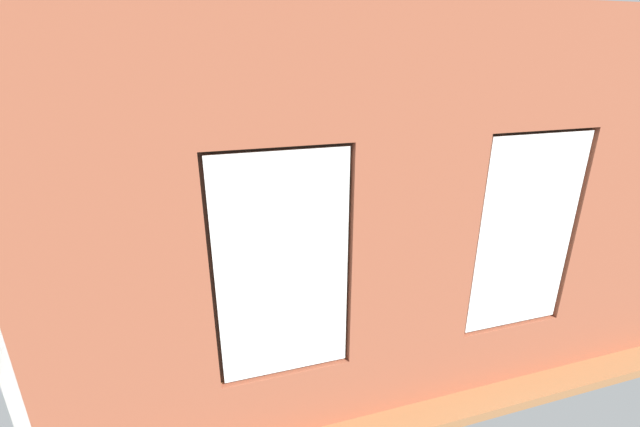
{
  "coord_description": "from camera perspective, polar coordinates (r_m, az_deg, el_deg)",
  "views": [
    {
      "loc": [
        1.69,
        5.48,
        3.16
      ],
      "look_at": [
        0.13,
        0.4,
        1.15
      ],
      "focal_mm": 24.0,
      "sensor_mm": 36.0,
      "label": 1
    }
  ],
  "objects": [
    {
      "name": "potted_plant_mid_room_small",
      "position": [
        7.58,
        5.98,
        -0.85
      ],
      "size": [
        0.35,
        0.35,
        0.57
      ],
      "color": "beige",
      "rests_on": "ground_plane"
    },
    {
      "name": "potted_plant_near_tv",
      "position": [
        4.71,
        -20.71,
        -10.46
      ],
      "size": [
        0.94,
        0.86,
        1.51
      ],
      "color": "beige",
      "rests_on": "ground_plane"
    },
    {
      "name": "media_console",
      "position": [
        5.94,
        -25.07,
        -11.0
      ],
      "size": [
        1.12,
        0.42,
        0.46
      ],
      "primitive_type": "cube",
      "color": "black",
      "rests_on": "ground_plane"
    },
    {
      "name": "remote_black",
      "position": [
        6.12,
        -6.98,
        -5.78
      ],
      "size": [
        0.07,
        0.17,
        0.02
      ],
      "primitive_type": "cube",
      "rotation": [
        0.0,
        0.0,
        3.23
      ],
      "color": "black",
      "rests_on": "coffee_table"
    },
    {
      "name": "potted_plant_corner_far_left",
      "position": [
        5.87,
        31.23,
        -5.12
      ],
      "size": [
        1.07,
        1.04,
        1.45
      ],
      "color": "#9E5638",
      "rests_on": "ground_plane"
    },
    {
      "name": "tv_flatscreen",
      "position": [
        5.68,
        -25.97,
        -5.88
      ],
      "size": [
        1.02,
        0.2,
        0.72
      ],
      "color": "black",
      "rests_on": "media_console"
    },
    {
      "name": "couch_left",
      "position": [
        7.47,
        17.51,
        -2.55
      ],
      "size": [
        0.96,
        2.06,
        0.8
      ],
      "rotation": [
        0.0,
        0.0,
        1.62
      ],
      "color": "black",
      "rests_on": "ground_plane"
    },
    {
      "name": "potted_plant_foreground_right",
      "position": [
        7.88,
        -21.41,
        0.5
      ],
      "size": [
        0.8,
        0.69,
        1.1
      ],
      "color": "#9E5638",
      "rests_on": "ground_plane"
    },
    {
      "name": "potted_plant_by_left_couch",
      "position": [
        8.45,
        9.77,
        0.42
      ],
      "size": [
        0.19,
        0.19,
        0.42
      ],
      "color": "#9E5638",
      "rests_on": "ground_plane"
    },
    {
      "name": "ground_plane",
      "position": [
        6.57,
        0.08,
        -8.49
      ],
      "size": [
        6.74,
        5.99,
        0.1
      ],
      "primitive_type": "cube",
      "color": "#99663D"
    },
    {
      "name": "cup_ceramic",
      "position": [
        6.31,
        -5.43,
        -4.42
      ],
      "size": [
        0.09,
        0.09,
        0.11
      ],
      "primitive_type": "cylinder",
      "color": "#33567F",
      "rests_on": "coffee_table"
    },
    {
      "name": "table_plant_small",
      "position": [
        6.43,
        -1.26,
        -3.41
      ],
      "size": [
        0.12,
        0.12,
        0.18
      ],
      "color": "gray",
      "rests_on": "coffee_table"
    },
    {
      "name": "brick_wall_with_windows",
      "position": [
        3.61,
        12.42,
        -2.57
      ],
      "size": [
        6.14,
        0.3,
        3.52
      ],
      "color": "#9E5138",
      "rests_on": "ground_plane"
    },
    {
      "name": "potted_plant_between_couches",
      "position": [
        5.19,
        18.64,
        -9.45
      ],
      "size": [
        0.84,
        0.79,
        1.32
      ],
      "color": "beige",
      "rests_on": "ground_plane"
    },
    {
      "name": "potted_plant_beside_window_right",
      "position": [
        4.22,
        -19.11,
        -16.26
      ],
      "size": [
        0.81,
        0.85,
        1.17
      ],
      "color": "gray",
      "rests_on": "ground_plane"
    },
    {
      "name": "white_wall_right",
      "position": [
        5.62,
        -30.19,
        3.48
      ],
      "size": [
        0.1,
        4.99,
        3.52
      ],
      "primitive_type": "cube",
      "color": "silver",
      "rests_on": "ground_plane"
    },
    {
      "name": "candle_jar",
      "position": [
        6.18,
        -2.83,
        -4.85
      ],
      "size": [
        0.08,
        0.08,
        0.12
      ],
      "primitive_type": "cylinder",
      "color": "#B7333D",
      "rests_on": "coffee_table"
    },
    {
      "name": "potted_plant_corner_near_left",
      "position": [
        8.9,
        11.88,
        4.88
      ],
      "size": [
        0.89,
        0.85,
        1.32
      ],
      "color": "beige",
      "rests_on": "ground_plane"
    },
    {
      "name": "couch_by_window",
      "position": [
        4.74,
        4.6,
        -15.96
      ],
      "size": [
        1.79,
        0.87,
        0.8
      ],
      "color": "black",
      "rests_on": "ground_plane"
    },
    {
      "name": "coffee_table",
      "position": [
        6.31,
        -3.87,
        -5.51
      ],
      "size": [
        1.21,
        0.73,
        0.43
      ],
      "color": "#A87547",
      "rests_on": "ground_plane"
    },
    {
      "name": "remote_silver",
      "position": [
        6.28,
        -3.88,
        -4.94
      ],
      "size": [
        0.12,
        0.18,
        0.02
      ],
      "primitive_type": "cube",
      "rotation": [
        0.0,
        0.0,
        2.72
      ],
      "color": "#B2B2B7",
      "rests_on": "coffee_table"
    }
  ]
}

